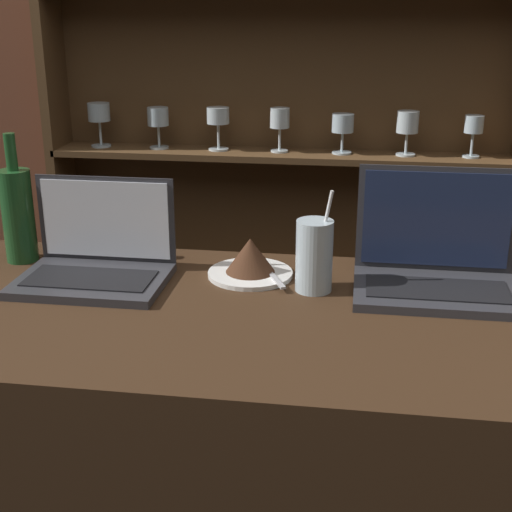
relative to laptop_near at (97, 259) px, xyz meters
The scene contains 7 objects.
back_wall 1.09m from the laptop_near, 69.11° to the left, with size 7.00×0.06×2.70m.
back_shelf 0.94m from the laptop_near, 71.53° to the left, with size 1.49×0.18×1.96m.
laptop_near is the anchor object (origin of this frame).
laptop_far 0.71m from the laptop_near, ahead, with size 0.33×0.22×0.24m.
cake_plate 0.33m from the laptop_near, 11.43° to the left, with size 0.18×0.19×0.09m.
water_glass 0.46m from the laptop_near, ahead, with size 0.08×0.08×0.21m.
wine_bottle_green 0.24m from the laptop_near, 157.36° to the left, with size 0.07×0.07×0.29m.
Camera 1 is at (0.18, -0.92, 1.54)m, focal length 50.00 mm.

